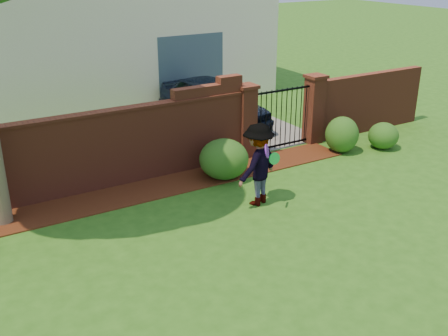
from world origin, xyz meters
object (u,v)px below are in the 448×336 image
car (219,104)px  frisbee_green (274,158)px  man (259,165)px  frisbee_purple (267,151)px

car → frisbee_green: size_ratio=16.48×
man → frisbee_purple: man is taller
frisbee_green → man: bearing=163.2°
frisbee_purple → frisbee_green: (0.42, 0.32, -0.34)m
car → frisbee_green: 5.34m
frisbee_purple → frisbee_green: bearing=37.1°
frisbee_green → car: bearing=71.8°
man → frisbee_purple: bearing=54.1°
car → frisbee_purple: bearing=-116.4°
man → frisbee_purple: size_ratio=6.26×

